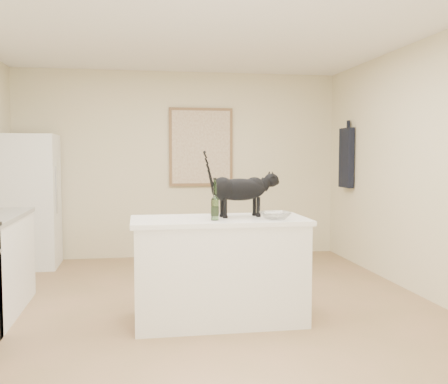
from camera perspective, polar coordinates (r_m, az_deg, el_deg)
floor at (r=4.79m, az=-2.12°, el=-13.38°), size 5.50×5.50×0.00m
ceiling at (r=4.71m, az=-2.21°, el=18.37°), size 5.50×5.50×0.00m
wall_back at (r=7.31m, az=-4.92°, el=3.01°), size 4.50×0.00×4.50m
wall_front at (r=1.88m, az=8.58°, el=-0.22°), size 4.50×0.00×4.50m
wall_right at (r=5.34m, az=22.53°, el=2.31°), size 0.00×5.50×5.50m
island_base at (r=4.50m, az=-0.53°, el=-8.85°), size 1.44×0.67×0.86m
island_top at (r=4.42m, az=-0.53°, el=-3.16°), size 1.50×0.70×0.04m
fridge at (r=7.04m, az=-20.65°, el=-0.95°), size 0.68×0.68×1.70m
artwork_frame at (r=7.31m, az=-2.56°, el=4.99°), size 0.90×0.03×1.10m
artwork_canvas at (r=7.29m, az=-2.54°, el=4.99°), size 0.82×0.00×1.02m
hanging_garment at (r=7.14m, az=13.39°, el=3.69°), size 0.08×0.34×0.80m
black_cat at (r=4.48m, az=1.68°, el=-0.05°), size 0.63×0.28×0.43m
wine_bottle at (r=4.26m, az=-1.02°, el=-1.09°), size 0.08×0.08×0.31m
glass_bowl at (r=4.34m, az=5.65°, el=-2.62°), size 0.27×0.27×0.06m
fridge_paper at (r=6.95m, az=-17.96°, el=2.89°), size 0.05×0.12×0.16m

